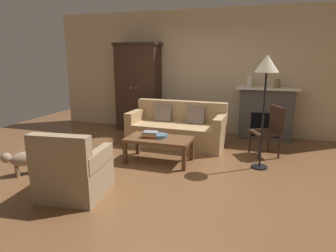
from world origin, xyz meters
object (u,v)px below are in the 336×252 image
at_px(armoire, 139,87).
at_px(book_stack, 150,134).
at_px(couch, 177,129).
at_px(dog, 22,159).
at_px(side_chair_wooden, 270,128).
at_px(mantel_vase_cream, 250,81).
at_px(floor_lamp, 267,71).
at_px(fireplace, 266,113).
at_px(fruit_bowl, 160,136).
at_px(armchair_near_left, 73,173).
at_px(mantel_vase_bronze, 277,83).
at_px(coffee_table, 159,141).

relative_size(armoire, book_stack, 7.76).
bearing_deg(couch, dog, -128.00).
relative_size(couch, side_chair_wooden, 2.15).
distance_m(armoire, mantel_vase_cream, 2.58).
bearing_deg(dog, armoire, 81.03).
height_order(floor_lamp, dog, floor_lamp).
relative_size(book_stack, side_chair_wooden, 0.30).
relative_size(fireplace, fruit_bowl, 4.68).
bearing_deg(side_chair_wooden, fruit_bowl, -152.98).
distance_m(mantel_vase_cream, armchair_near_left, 4.21).
relative_size(mantel_vase_bronze, side_chair_wooden, 0.20).
bearing_deg(book_stack, armoire, 118.43).
height_order(fireplace, coffee_table, fireplace).
distance_m(couch, mantel_vase_bronze, 2.31).
xyz_separation_m(couch, coffee_table, (-0.01, -1.06, 0.05)).
height_order(fruit_bowl, armchair_near_left, armchair_near_left).
xyz_separation_m(coffee_table, floor_lamp, (1.64, 0.24, 1.18)).
height_order(mantel_vase_bronze, floor_lamp, floor_lamp).
xyz_separation_m(fireplace, side_chair_wooden, (0.08, -1.17, -0.06)).
height_order(coffee_table, fruit_bowl, fruit_bowl).
distance_m(book_stack, side_chair_wooden, 2.15).
height_order(couch, armchair_near_left, armchair_near_left).
bearing_deg(dog, fruit_bowl, 34.81).
bearing_deg(dog, mantel_vase_bronze, 42.03).
bearing_deg(coffee_table, side_chair_wooden, 27.75).
relative_size(book_stack, floor_lamp, 0.15).
distance_m(coffee_table, mantel_vase_cream, 2.62).
bearing_deg(floor_lamp, mantel_vase_bronze, 82.74).
bearing_deg(dog, side_chair_wooden, 31.06).
xyz_separation_m(fireplace, mantel_vase_cream, (-0.38, -0.02, 0.67)).
bearing_deg(book_stack, armchair_near_left, -106.95).
height_order(fireplace, book_stack, fireplace).
height_order(fruit_bowl, book_stack, book_stack).
relative_size(book_stack, mantel_vase_cream, 1.10).
distance_m(fruit_bowl, book_stack, 0.16).
distance_m(couch, dog, 2.87).
relative_size(couch, fruit_bowl, 7.20).
bearing_deg(mantel_vase_cream, floor_lamp, -80.02).
bearing_deg(mantel_vase_cream, dog, -133.19).
distance_m(book_stack, mantel_vase_cream, 2.68).
distance_m(armchair_near_left, side_chair_wooden, 3.44).
bearing_deg(dog, coffee_table, 34.18).
relative_size(fireplace, armchair_near_left, 1.43).
height_order(fireplace, couch, fireplace).
bearing_deg(fruit_bowl, fireplace, 50.71).
height_order(mantel_vase_cream, floor_lamp, floor_lamp).
distance_m(fruit_bowl, mantel_vase_cream, 2.56).
relative_size(armoire, side_chair_wooden, 2.30).
bearing_deg(mantel_vase_bronze, side_chair_wooden, -95.08).
xyz_separation_m(fireplace, fruit_bowl, (-1.69, -2.07, -0.12)).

